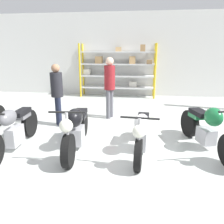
# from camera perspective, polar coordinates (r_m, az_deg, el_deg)

# --- Properties ---
(ground_plane) EXTENTS (30.00, 30.00, 0.00)m
(ground_plane) POSITION_cam_1_polar(r_m,az_deg,el_deg) (4.72, -0.63, -9.53)
(ground_plane) COLOR silver
(back_wall) EXTENTS (30.00, 0.08, 3.60)m
(back_wall) POSITION_cam_1_polar(r_m,az_deg,el_deg) (10.04, 4.10, 14.61)
(back_wall) COLOR silver
(back_wall) RESTS_ON ground_plane
(shelving_rack) EXTENTS (3.32, 0.63, 2.29)m
(shelving_rack) POSITION_cam_1_polar(r_m,az_deg,el_deg) (9.72, 1.46, 11.30)
(shelving_rack) COLOR gold
(shelving_rack) RESTS_ON ground_plane
(motorcycle_grey) EXTENTS (0.60, 2.19, 1.01)m
(motorcycle_grey) POSITION_cam_1_polar(r_m,az_deg,el_deg) (4.94, -24.47, -4.08)
(motorcycle_grey) COLOR black
(motorcycle_grey) RESTS_ON ground_plane
(motorcycle_black) EXTENTS (0.63, 2.12, 1.02)m
(motorcycle_black) POSITION_cam_1_polar(r_m,az_deg,el_deg) (4.60, -9.32, -4.18)
(motorcycle_black) COLOR black
(motorcycle_black) RESTS_ON ground_plane
(motorcycle_white) EXTENTS (0.65, 2.03, 0.96)m
(motorcycle_white) POSITION_cam_1_polar(r_m,az_deg,el_deg) (4.45, 7.71, -5.23)
(motorcycle_white) COLOR black
(motorcycle_white) RESTS_ON ground_plane
(motorcycle_green) EXTENTS (0.90, 2.13, 1.06)m
(motorcycle_green) POSITION_cam_1_polar(r_m,az_deg,el_deg) (4.92, 23.94, -4.04)
(motorcycle_green) COLOR black
(motorcycle_green) RESTS_ON ground_plane
(person_browsing) EXTENTS (0.42, 0.42, 1.83)m
(person_browsing) POSITION_cam_1_polar(r_m,az_deg,el_deg) (6.55, -0.61, 7.66)
(person_browsing) COLOR #595960
(person_browsing) RESTS_ON ground_plane
(person_near_rack) EXTENTS (0.44, 0.44, 1.68)m
(person_near_rack) POSITION_cam_1_polar(r_m,az_deg,el_deg) (6.06, -14.18, 5.54)
(person_near_rack) COLOR #1E2338
(person_near_rack) RESTS_ON ground_plane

